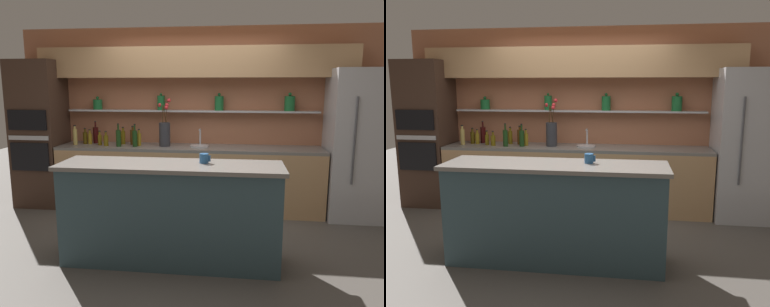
% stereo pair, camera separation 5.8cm
% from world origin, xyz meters
% --- Properties ---
extents(ground_plane, '(12.00, 12.00, 0.00)m').
position_xyz_m(ground_plane, '(0.00, 0.00, 0.00)').
color(ground_plane, '#4C4742').
extents(back_wall_unit, '(5.20, 0.44, 2.60)m').
position_xyz_m(back_wall_unit, '(0.00, 1.53, 1.55)').
color(back_wall_unit, '#A86647').
rests_on(back_wall_unit, ground_plane).
extents(back_counter_unit, '(3.73, 0.62, 0.92)m').
position_xyz_m(back_counter_unit, '(-0.04, 1.24, 0.46)').
color(back_counter_unit, tan).
rests_on(back_counter_unit, ground_plane).
extents(island_counter, '(2.21, 0.61, 1.02)m').
position_xyz_m(island_counter, '(0.00, -0.42, 0.51)').
color(island_counter, '#334C56').
rests_on(island_counter, ground_plane).
extents(refrigerator, '(0.76, 0.73, 1.99)m').
position_xyz_m(refrigerator, '(2.22, 1.20, 1.00)').
color(refrigerator, '#B7B7BC').
rests_on(refrigerator, ground_plane).
extents(oven_tower, '(0.67, 0.64, 2.13)m').
position_xyz_m(oven_tower, '(-2.27, 1.24, 1.06)').
color(oven_tower, '#3D281E').
rests_on(oven_tower, ground_plane).
extents(flower_vase, '(0.17, 0.16, 0.67)m').
position_xyz_m(flower_vase, '(-0.38, 1.23, 1.12)').
color(flower_vase, '#2D2D33').
rests_on(flower_vase, back_counter_unit).
extents(sink_fixture, '(0.27, 0.27, 0.25)m').
position_xyz_m(sink_fixture, '(0.11, 1.25, 0.95)').
color(sink_fixture, '#B7B7BC').
rests_on(sink_fixture, back_counter_unit).
extents(bottle_wine_0, '(0.07, 0.07, 0.33)m').
position_xyz_m(bottle_wine_0, '(-1.03, 1.12, 1.04)').
color(bottle_wine_0, '#193814').
rests_on(bottle_wine_0, back_counter_unit).
extents(bottle_spirit_1, '(0.08, 0.08, 0.27)m').
position_xyz_m(bottle_spirit_1, '(-0.88, 1.32, 1.03)').
color(bottle_spirit_1, '#4C2D0C').
rests_on(bottle_spirit_1, back_counter_unit).
extents(bottle_oil_2, '(0.06, 0.06, 0.24)m').
position_xyz_m(bottle_oil_2, '(-0.76, 1.23, 1.02)').
color(bottle_oil_2, olive).
rests_on(bottle_oil_2, back_counter_unit).
extents(bottle_oil_3, '(0.06, 0.06, 0.24)m').
position_xyz_m(bottle_oil_3, '(-1.60, 1.30, 1.01)').
color(bottle_oil_3, '#47380A').
rests_on(bottle_oil_3, back_counter_unit).
extents(bottle_oil_4, '(0.06, 0.06, 0.26)m').
position_xyz_m(bottle_oil_4, '(-1.03, 1.33, 1.02)').
color(bottle_oil_4, brown).
rests_on(bottle_oil_4, back_counter_unit).
extents(bottle_oil_5, '(0.06, 0.06, 0.23)m').
position_xyz_m(bottle_oil_5, '(-1.04, 1.40, 1.01)').
color(bottle_oil_5, olive).
rests_on(bottle_oil_5, back_counter_unit).
extents(bottle_oil_6, '(0.07, 0.07, 0.21)m').
position_xyz_m(bottle_oil_6, '(-1.23, 1.16, 1.00)').
color(bottle_oil_6, brown).
rests_on(bottle_oil_6, back_counter_unit).
extents(bottle_oil_7, '(0.06, 0.06, 0.21)m').
position_xyz_m(bottle_oil_7, '(-1.34, 1.21, 1.00)').
color(bottle_oil_7, brown).
rests_on(bottle_oil_7, back_counter_unit).
extents(bottle_spirit_8, '(0.06, 0.06, 0.29)m').
position_xyz_m(bottle_spirit_8, '(-1.70, 1.19, 1.04)').
color(bottle_spirit_8, tan).
rests_on(bottle_spirit_8, back_counter_unit).
extents(bottle_wine_9, '(0.08, 0.08, 0.33)m').
position_xyz_m(bottle_wine_9, '(-1.47, 1.39, 1.05)').
color(bottle_wine_9, '#380C0C').
rests_on(bottle_wine_9, back_counter_unit).
extents(bottle_oil_10, '(0.06, 0.06, 0.22)m').
position_xyz_m(bottle_oil_10, '(-1.52, 1.30, 1.01)').
color(bottle_oil_10, olive).
rests_on(bottle_oil_10, back_counter_unit).
extents(bottle_wine_11, '(0.07, 0.07, 0.32)m').
position_xyz_m(bottle_wine_11, '(-0.80, 1.15, 1.04)').
color(bottle_wine_11, '#193814').
rests_on(bottle_wine_11, back_counter_unit).
extents(coffee_mug, '(0.11, 0.09, 0.09)m').
position_xyz_m(coffee_mug, '(0.33, -0.35, 1.07)').
color(coffee_mug, '#235184').
rests_on(coffee_mug, island_counter).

